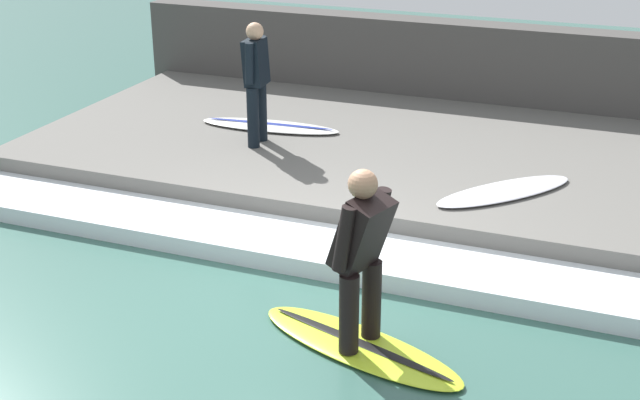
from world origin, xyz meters
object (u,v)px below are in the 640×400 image
at_px(surfer_waiting_near, 256,77).
at_px(surfboard_waiting_near, 270,126).
at_px(surfboard_riding, 360,346).
at_px(surfboard_spare, 504,191).
at_px(surfer_riding, 362,250).

relative_size(surfer_waiting_near, surfboard_waiting_near, 0.79).
relative_size(surfboard_riding, surfer_waiting_near, 1.35).
relative_size(surfboard_waiting_near, surfboard_spare, 1.16).
bearing_deg(surfboard_spare, surfboard_waiting_near, 70.53).
bearing_deg(surfboard_riding, surfboard_spare, -11.65).
bearing_deg(surfboard_riding, surfboard_waiting_near, 33.04).
bearing_deg(surfboard_waiting_near, surfer_riding, -146.96).
distance_m(surfer_waiting_near, surfboard_waiting_near, 1.04).
height_order(surfer_waiting_near, surfboard_waiting_near, surfer_waiting_near).
relative_size(surfboard_riding, surfer_riding, 1.34).
relative_size(surfboard_riding, surfboard_spare, 1.24).
height_order(surfboard_waiting_near, surfboard_spare, surfboard_waiting_near).
xyz_separation_m(surfboard_riding, surfboard_spare, (2.98, -0.61, 0.36)).
bearing_deg(surfboard_spare, surfer_waiting_near, 80.24).
bearing_deg(surfer_riding, surfboard_riding, -90.00).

